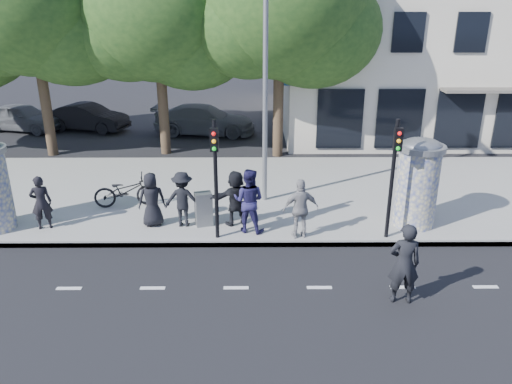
{
  "coord_description": "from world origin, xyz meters",
  "views": [
    {
      "loc": [
        0.41,
        -8.91,
        6.45
      ],
      "look_at": [
        0.49,
        3.5,
        1.66
      ],
      "focal_mm": 35.0,
      "sensor_mm": 36.0,
      "label": 1
    }
  ],
  "objects_px": {
    "ped_b": "(41,203)",
    "cabinet_left": "(204,209)",
    "ped_d": "(183,199)",
    "man_road": "(404,264)",
    "traffic_pole_near": "(215,168)",
    "ped_c": "(249,201)",
    "ped_f": "(236,198)",
    "cabinet_right": "(406,202)",
    "traffic_pole_far": "(394,168)",
    "car_left": "(22,117)",
    "ad_column_right": "(417,181)",
    "car_mid": "(88,117)",
    "bicycle": "(126,191)",
    "ped_e": "(301,209)",
    "street_lamp": "(266,58)",
    "car_right": "(205,120)",
    "ped_a": "(152,200)"
  },
  "relations": [
    {
      "from": "ped_b",
      "to": "cabinet_left",
      "type": "xyz_separation_m",
      "value": [
        4.68,
        0.19,
        -0.3
      ]
    },
    {
      "from": "ped_d",
      "to": "man_road",
      "type": "xyz_separation_m",
      "value": [
        5.43,
        -3.83,
        -0.02
      ]
    },
    {
      "from": "traffic_pole_near",
      "to": "ped_c",
      "type": "distance_m",
      "value": 1.52
    },
    {
      "from": "traffic_pole_near",
      "to": "ped_f",
      "type": "distance_m",
      "value": 1.65
    },
    {
      "from": "cabinet_right",
      "to": "traffic_pole_far",
      "type": "bearing_deg",
      "value": -106.14
    },
    {
      "from": "cabinet_right",
      "to": "car_left",
      "type": "relative_size",
      "value": 0.26
    },
    {
      "from": "ped_c",
      "to": "ad_column_right",
      "type": "bearing_deg",
      "value": -158.92
    },
    {
      "from": "car_mid",
      "to": "bicycle",
      "type": "bearing_deg",
      "value": -140.96
    },
    {
      "from": "traffic_pole_far",
      "to": "ped_b",
      "type": "relative_size",
      "value": 2.1
    },
    {
      "from": "ped_c",
      "to": "ped_e",
      "type": "relative_size",
      "value": 1.09
    },
    {
      "from": "street_lamp",
      "to": "car_right",
      "type": "relative_size",
      "value": 1.57
    },
    {
      "from": "traffic_pole_near",
      "to": "cabinet_right",
      "type": "relative_size",
      "value": 3.15
    },
    {
      "from": "ped_b",
      "to": "traffic_pole_far",
      "type": "bearing_deg",
      "value": 157.75
    },
    {
      "from": "ped_d",
      "to": "bicycle",
      "type": "height_order",
      "value": "ped_d"
    },
    {
      "from": "car_right",
      "to": "cabinet_left",
      "type": "bearing_deg",
      "value": -167.76
    },
    {
      "from": "traffic_pole_near",
      "to": "bicycle",
      "type": "bearing_deg",
      "value": 142.69
    },
    {
      "from": "traffic_pole_near",
      "to": "ped_a",
      "type": "xyz_separation_m",
      "value": [
        -1.97,
        0.89,
        -1.26
      ]
    },
    {
      "from": "car_left",
      "to": "car_mid",
      "type": "relative_size",
      "value": 1.0
    },
    {
      "from": "traffic_pole_far",
      "to": "car_left",
      "type": "distance_m",
      "value": 20.59
    },
    {
      "from": "ped_b",
      "to": "ped_d",
      "type": "bearing_deg",
      "value": 164.18
    },
    {
      "from": "traffic_pole_near",
      "to": "ped_e",
      "type": "relative_size",
      "value": 1.96
    },
    {
      "from": "ped_d",
      "to": "ped_e",
      "type": "relative_size",
      "value": 0.97
    },
    {
      "from": "ped_f",
      "to": "man_road",
      "type": "height_order",
      "value": "man_road"
    },
    {
      "from": "bicycle",
      "to": "traffic_pole_near",
      "type": "bearing_deg",
      "value": -138.15
    },
    {
      "from": "ped_c",
      "to": "bicycle",
      "type": "height_order",
      "value": "ped_c"
    },
    {
      "from": "traffic_pole_near",
      "to": "car_left",
      "type": "height_order",
      "value": "traffic_pole_near"
    },
    {
      "from": "man_road",
      "to": "ad_column_right",
      "type": "bearing_deg",
      "value": -107.1
    },
    {
      "from": "ad_column_right",
      "to": "car_right",
      "type": "xyz_separation_m",
      "value": [
        -7.25,
        11.42,
        -0.8
      ]
    },
    {
      "from": "bicycle",
      "to": "car_right",
      "type": "xyz_separation_m",
      "value": [
        1.66,
        9.96,
        0.06
      ]
    },
    {
      "from": "bicycle",
      "to": "cabinet_left",
      "type": "relative_size",
      "value": 1.97
    },
    {
      "from": "ped_b",
      "to": "bicycle",
      "type": "height_order",
      "value": "ped_b"
    },
    {
      "from": "ped_c",
      "to": "car_left",
      "type": "bearing_deg",
      "value": -30.5
    },
    {
      "from": "car_mid",
      "to": "ped_a",
      "type": "bearing_deg",
      "value": -138.91
    },
    {
      "from": "ped_b",
      "to": "car_left",
      "type": "xyz_separation_m",
      "value": [
        -5.9,
        12.37,
        -0.24
      ]
    },
    {
      "from": "ped_d",
      "to": "car_mid",
      "type": "distance_m",
      "value": 13.91
    },
    {
      "from": "ped_d",
      "to": "traffic_pole_far",
      "type": "bearing_deg",
      "value": 174.06
    },
    {
      "from": "ped_c",
      "to": "cabinet_right",
      "type": "height_order",
      "value": "ped_c"
    },
    {
      "from": "ped_f",
      "to": "traffic_pole_near",
      "type": "bearing_deg",
      "value": 39.32
    },
    {
      "from": "traffic_pole_near",
      "to": "ped_a",
      "type": "relative_size",
      "value": 2.08
    },
    {
      "from": "ad_column_right",
      "to": "man_road",
      "type": "bearing_deg",
      "value": -110.25
    },
    {
      "from": "street_lamp",
      "to": "man_road",
      "type": "xyz_separation_m",
      "value": [
        2.97,
        -5.8,
        -3.83
      ]
    },
    {
      "from": "cabinet_right",
      "to": "car_mid",
      "type": "bearing_deg",
      "value": 155.51
    },
    {
      "from": "ped_e",
      "to": "bicycle",
      "type": "relative_size",
      "value": 0.86
    },
    {
      "from": "ad_column_right",
      "to": "cabinet_right",
      "type": "distance_m",
      "value": 0.95
    },
    {
      "from": "car_right",
      "to": "man_road",
      "type": "bearing_deg",
      "value": -151.88
    },
    {
      "from": "traffic_pole_far",
      "to": "street_lamp",
      "type": "xyz_separation_m",
      "value": [
        -3.4,
        2.84,
        2.56
      ]
    },
    {
      "from": "ped_a",
      "to": "cabinet_right",
      "type": "bearing_deg",
      "value": 167.27
    },
    {
      "from": "street_lamp",
      "to": "car_mid",
      "type": "bearing_deg",
      "value": 131.25
    },
    {
      "from": "cabinet_left",
      "to": "street_lamp",
      "type": "bearing_deg",
      "value": 30.6
    },
    {
      "from": "traffic_pole_near",
      "to": "ped_b",
      "type": "xyz_separation_m",
      "value": [
        -5.14,
        0.7,
        -1.27
      ]
    }
  ]
}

